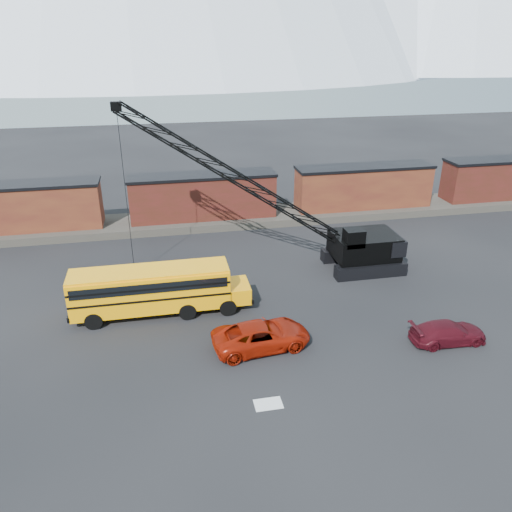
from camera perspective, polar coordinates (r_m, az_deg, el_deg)
The scene contains 11 objects.
ground at distance 28.91m, azimuth -1.34°, elevation -11.58°, with size 160.00×160.00×0.00m, color black.
gravel_berm at distance 48.19m, azimuth -5.95°, elevation 4.10°, with size 120.00×5.00×0.70m, color #433F37.
boxcar_west_near at distance 48.76m, azimuth -25.19°, elevation 5.11°, with size 13.70×3.10×4.17m.
boxcar_mid at distance 47.41m, azimuth -6.07°, elevation 6.83°, with size 13.70×3.10×4.17m.
boxcar_east_near at distance 51.28m, azimuth 12.17°, elevation 7.78°, with size 13.70×3.10×4.17m.
boxcar_east_far at distance 59.36m, azimuth 26.69°, elevation 7.98°, with size 13.70×3.10×4.17m.
snow_patch at distance 25.91m, azimuth 1.41°, elevation -16.55°, with size 1.40×0.90×0.02m, color silver.
school_bus at distance 32.80m, azimuth -11.33°, elevation -3.70°, with size 11.65×2.65×3.19m.
red_pickup at distance 29.34m, azimuth 0.62°, elevation -9.08°, with size 2.64×5.73×1.59m, color maroon.
maroon_suv at distance 31.95m, azimuth 21.11°, elevation -8.16°, with size 1.85×4.55×1.32m, color #440C14.
crawler_crane at distance 36.02m, azimuth -1.06°, elevation 8.29°, with size 20.71×4.76×12.91m.
Camera 1 is at (-3.93, -23.05, 17.00)m, focal length 35.00 mm.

